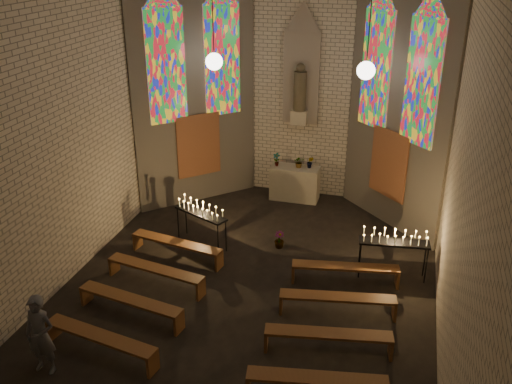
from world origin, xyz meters
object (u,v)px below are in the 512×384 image
Objects in this scene: votive_stand_left at (201,211)px; votive_stand_right at (395,239)px; altar at (295,183)px; aisle_flower_pot at (279,240)px; visitor at (41,335)px.

votive_stand_right reaches higher than votive_stand_left.
altar reaches higher than aisle_flower_pot.
altar is at bearing 71.46° from visitor.
votive_stand_left is 0.95× the size of votive_stand_right.
votive_stand_left is 0.98× the size of visitor.
visitor is at bearing -77.78° from votive_stand_left.
altar is at bearing 123.59° from votive_stand_right.
aisle_flower_pot is at bearing 160.71° from votive_stand_right.
votive_stand_right is 7.49m from visitor.
votive_stand_left is at bearing -117.23° from altar.
aisle_flower_pot is at bearing -85.41° from altar.
aisle_flower_pot is 0.28× the size of visitor.
aisle_flower_pot is 6.19m from visitor.
aisle_flower_pot is at bearing 35.16° from votive_stand_left.
visitor is (-2.77, -8.28, 0.27)m from altar.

